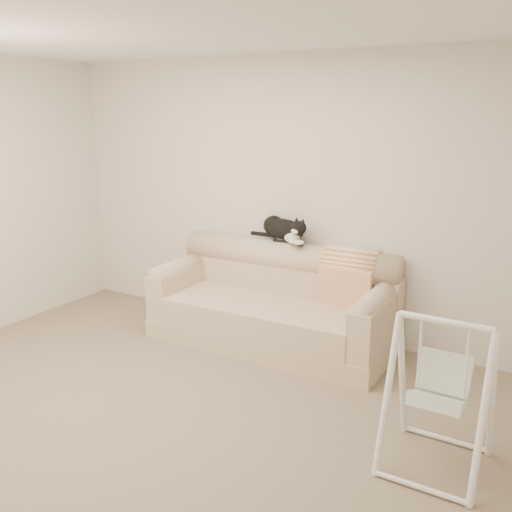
{
  "coord_description": "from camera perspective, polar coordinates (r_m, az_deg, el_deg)",
  "views": [
    {
      "loc": [
        2.35,
        -2.79,
        2.09
      ],
      "look_at": [
        0.02,
        1.27,
        0.9
      ],
      "focal_mm": 40.0,
      "sensor_mm": 36.0,
      "label": 1
    }
  ],
  "objects": [
    {
      "name": "baby_swing",
      "position": [
        3.62,
        17.9,
        -12.96
      ],
      "size": [
        0.59,
        0.63,
        0.95
      ],
      "color": "white",
      "rests_on": "ground"
    },
    {
      "name": "remote_b",
      "position": [
        5.26,
        4.24,
        1.28
      ],
      "size": [
        0.15,
        0.16,
        0.02
      ],
      "color": "black",
      "rests_on": "sofa"
    },
    {
      "name": "throw_blanket",
      "position": [
        5.11,
        9.5,
        -1.38
      ],
      "size": [
        0.48,
        0.38,
        0.58
      ],
      "color": "#D47138",
      "rests_on": "sofa"
    },
    {
      "name": "room_shell",
      "position": [
        3.69,
        -10.18,
        5.29
      ],
      "size": [
        5.04,
        4.04,
        2.6
      ],
      "color": "silver",
      "rests_on": "ground"
    },
    {
      "name": "ground_plane",
      "position": [
        4.2,
        -9.23,
        -15.74
      ],
      "size": [
        5.0,
        5.0,
        0.0
      ],
      "primitive_type": "plane",
      "color": "#6D604E",
      "rests_on": "ground"
    },
    {
      "name": "tuxedo_cat",
      "position": [
        5.34,
        2.81,
        2.71
      ],
      "size": [
        0.65,
        0.4,
        0.26
      ],
      "color": "black",
      "rests_on": "sofa"
    },
    {
      "name": "remote_a",
      "position": [
        5.36,
        2.7,
        1.56
      ],
      "size": [
        0.19,
        0.07,
        0.03
      ],
      "color": "black",
      "rests_on": "sofa"
    },
    {
      "name": "sofa",
      "position": [
        5.28,
        1.86,
        -4.95
      ],
      "size": [
        2.2,
        0.93,
        0.9
      ],
      "color": "tan",
      "rests_on": "ground"
    }
  ]
}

